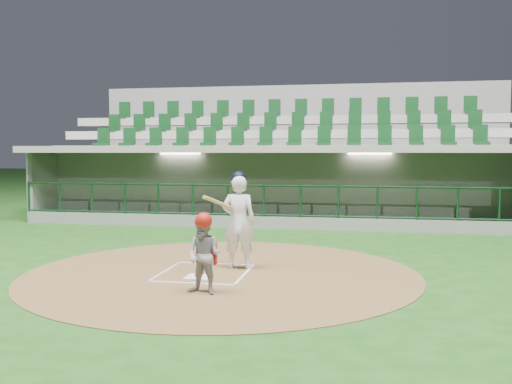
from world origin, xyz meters
TOP-DOWN VIEW (x-y plane):
  - ground at (0.00, 0.00)m, footprint 120.00×120.00m
  - dirt_circle at (0.30, -0.20)m, footprint 7.20×7.20m
  - home_plate at (0.00, -0.70)m, footprint 0.43×0.43m
  - batter_box_chalk at (0.00, -0.30)m, footprint 1.55×1.80m
  - dugout_structure at (0.10, 7.82)m, footprint 16.40×3.70m
  - seating_deck at (0.00, 10.91)m, footprint 17.00×6.72m
  - batter at (0.53, 0.22)m, footprint 0.87×0.87m
  - catcher at (0.42, -1.77)m, footprint 0.67×0.58m

SIDE VIEW (x-z plane):
  - ground at x=0.00m, z-range 0.00..0.00m
  - dirt_circle at x=0.30m, z-range 0.00..0.01m
  - batter_box_chalk at x=0.00m, z-range 0.01..0.02m
  - home_plate at x=0.00m, z-range 0.01..0.03m
  - catcher at x=0.42m, z-range 0.00..1.27m
  - batter at x=0.53m, z-range 0.01..1.86m
  - dugout_structure at x=0.10m, z-range -0.54..2.46m
  - seating_deck at x=0.00m, z-range -1.15..4.00m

